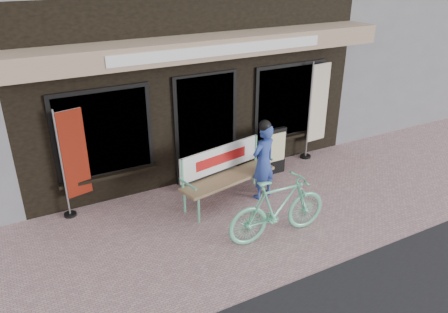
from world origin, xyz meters
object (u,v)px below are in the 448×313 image
bench (225,170)px  nobori_cream (317,108)px  nobori_red (73,160)px  menu_stand (275,151)px  bicycle (278,208)px  person (263,160)px

bench → nobori_cream: bearing=4.9°
nobori_red → menu_stand: size_ratio=1.96×
nobori_cream → bench: bearing=-168.3°
menu_stand → nobori_cream: bearing=14.1°
bicycle → nobori_cream: (2.56, 2.25, 0.60)m
person → bicycle: person is taller
nobori_red → menu_stand: nobori_red is taller
bench → nobori_cream: size_ratio=0.90×
bench → nobori_cream: (2.73, 0.80, 0.53)m
bicycle → nobori_cream: size_ratio=0.81×
nobori_cream → menu_stand: (-1.32, -0.35, -0.62)m
person → nobori_red: (-3.18, 1.08, 0.26)m
bench → bicycle: size_ratio=1.11×
bench → menu_stand: (1.41, 0.45, -0.09)m
bench → bicycle: 1.47m
person → menu_stand: size_ratio=1.53×
nobori_red → nobori_cream: (5.24, -0.03, 0.11)m
person → bicycle: (-0.50, -1.21, -0.23)m
nobori_red → nobori_cream: size_ratio=0.90×
bicycle → nobori_red: (-2.68, 2.29, 0.49)m
bench → bicycle: bearing=-94.6°
bench → person: (0.67, -0.25, 0.15)m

